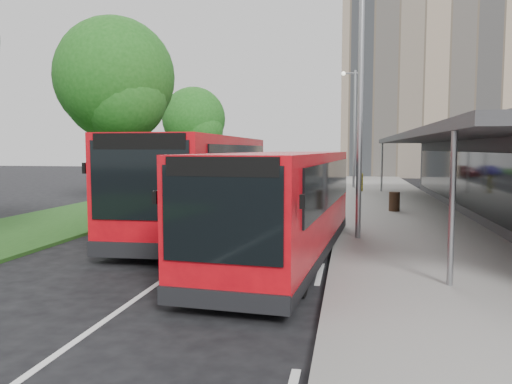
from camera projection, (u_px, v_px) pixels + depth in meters
ground at (205, 251)px, 13.86m from camera, size 120.00×120.00×0.00m
pavement at (382, 191)px, 32.33m from camera, size 5.00×80.00×0.15m
grass_verge at (190, 189)px, 34.73m from camera, size 5.00×80.00×0.10m
lane_centre_line at (280, 198)px, 28.55m from camera, size 0.12×70.00×0.01m
kerb_dashes at (339, 193)px, 31.85m from camera, size 0.12×56.00×0.01m
office_block at (450, 89)px, 51.61m from camera, size 22.00×12.00×18.00m
tree_mid at (115, 86)px, 23.51m from camera, size 5.58×5.58×8.97m
tree_far at (194, 123)px, 35.36m from camera, size 4.48×4.48×7.17m
lamp_post_near at (358, 84)px, 14.65m from camera, size 1.44×0.28×8.00m
lamp_post_far at (353, 121)px, 34.23m from camera, size 1.44×0.28×8.00m
bus_main at (284, 205)px, 12.65m from camera, size 3.21×9.81×2.73m
bus_second at (202, 183)px, 17.24m from camera, size 3.28×11.46×3.22m
litter_bin at (394, 201)px, 21.44m from camera, size 0.53×0.53×0.82m
bollard at (362, 182)px, 31.40m from camera, size 0.24×0.24×1.12m
car_near at (330, 170)px, 51.37m from camera, size 2.60×4.01×1.27m
car_far at (300, 169)px, 56.59m from camera, size 1.77×3.35×1.05m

